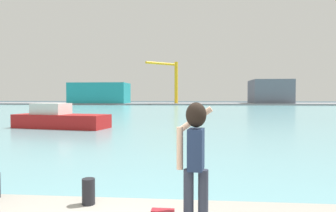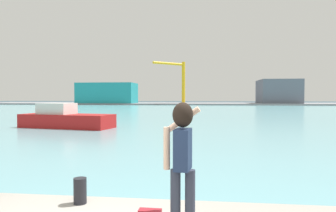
# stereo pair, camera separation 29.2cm
# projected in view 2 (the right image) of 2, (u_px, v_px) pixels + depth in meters

# --- Properties ---
(ground_plane) EXTENTS (220.00, 220.00, 0.00)m
(ground_plane) POSITION_uv_depth(u_px,v_px,m) (196.00, 110.00, 53.11)
(ground_plane) COLOR #334751
(harbor_water) EXTENTS (140.00, 100.00, 0.02)m
(harbor_water) POSITION_uv_depth(u_px,v_px,m) (196.00, 110.00, 55.09)
(harbor_water) COLOR #6BA8B2
(harbor_water) RESTS_ON ground_plane
(far_shore_dock) EXTENTS (140.00, 20.00, 0.45)m
(far_shore_dock) POSITION_uv_depth(u_px,v_px,m) (199.00, 104.00, 94.80)
(far_shore_dock) COLOR gray
(far_shore_dock) RESTS_ON ground_plane
(person_photographer) EXTENTS (0.53, 0.56, 1.74)m
(person_photographer) POSITION_uv_depth(u_px,v_px,m) (182.00, 152.00, 4.13)
(person_photographer) COLOR #2D3342
(person_photographer) RESTS_ON quay_promenade
(harbor_bollard) EXTENTS (0.22, 0.22, 0.44)m
(harbor_bollard) POSITION_uv_depth(u_px,v_px,m) (80.00, 191.00, 5.15)
(harbor_bollard) COLOR black
(harbor_bollard) RESTS_ON quay_promenade
(boat_moored) EXTENTS (7.59, 3.73, 1.89)m
(boat_moored) POSITION_uv_depth(u_px,v_px,m) (65.00, 119.00, 23.55)
(boat_moored) COLOR #B21919
(boat_moored) RESTS_ON harbor_water
(warehouse_left) EXTENTS (17.15, 9.42, 6.13)m
(warehouse_left) POSITION_uv_depth(u_px,v_px,m) (107.00, 93.00, 93.26)
(warehouse_left) COLOR teal
(warehouse_left) RESTS_ON far_shore_dock
(warehouse_right) EXTENTS (11.23, 12.10, 6.99)m
(warehouse_right) POSITION_uv_depth(u_px,v_px,m) (278.00, 92.00, 90.78)
(warehouse_right) COLOR slate
(warehouse_right) RESTS_ON far_shore_dock
(port_crane) EXTENTS (8.58, 7.66, 12.15)m
(port_crane) POSITION_uv_depth(u_px,v_px,m) (179.00, 77.00, 88.14)
(port_crane) COLOR yellow
(port_crane) RESTS_ON far_shore_dock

